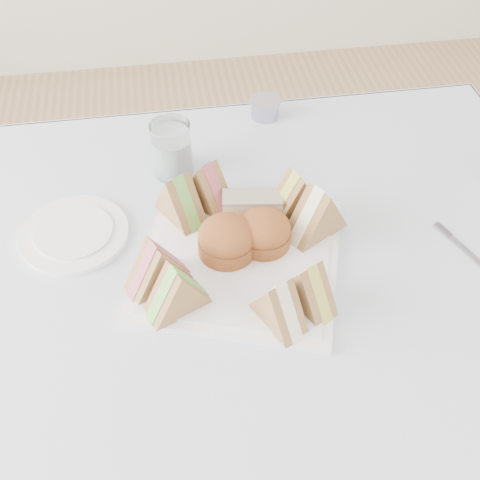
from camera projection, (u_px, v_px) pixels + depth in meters
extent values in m
plane|color=#9E7751|center=(275.00, 480.00, 1.47)|extent=(4.00, 4.00, 0.00)
cube|color=brown|center=(283.00, 407.00, 1.20)|extent=(0.90, 0.90, 0.74)
cube|color=silver|center=(296.00, 291.00, 0.93)|extent=(1.02, 1.02, 0.01)
cube|color=white|center=(240.00, 259.00, 0.97)|extent=(0.39, 0.39, 0.01)
cylinder|color=brown|center=(227.00, 239.00, 0.95)|extent=(0.12, 0.12, 0.06)
cylinder|color=brown|center=(264.00, 231.00, 0.96)|extent=(0.10, 0.10, 0.06)
cube|color=beige|center=(252.00, 206.00, 1.01)|extent=(0.10, 0.05, 0.05)
cylinder|color=white|center=(74.00, 234.00, 1.01)|extent=(0.19, 0.19, 0.01)
cylinder|color=white|center=(172.00, 149.00, 1.09)|extent=(0.08, 0.08, 0.11)
cylinder|color=#9F9CB2|center=(265.00, 109.00, 1.23)|extent=(0.08, 0.08, 0.04)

